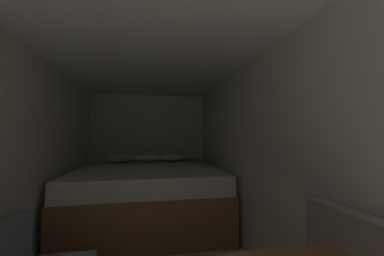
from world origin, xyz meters
name	(u,v)px	position (x,y,z in m)	size (l,w,h in m)	color
wall_back	(148,149)	(0.00, 3.87, 1.07)	(2.32, 0.05, 2.15)	silver
wall_left	(19,163)	(-1.13, 1.52, 1.07)	(0.05, 4.64, 2.15)	silver
wall_right	(255,158)	(1.13, 1.52, 1.07)	(0.05, 4.64, 2.15)	silver
ceiling_slab	(150,51)	(0.00, 1.52, 2.17)	(2.32, 4.64, 0.05)	white
bed	(148,194)	(0.00, 2.81, 0.43)	(2.10, 2.00, 1.00)	olive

